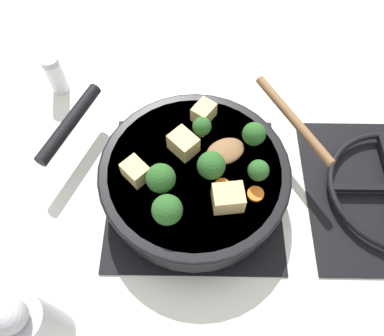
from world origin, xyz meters
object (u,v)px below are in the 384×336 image
Objects in this scene: wooden_spoon at (260,133)px; salt_shaker at (54,75)px; pepper_mill at (32,325)px; skillet_pan at (191,175)px.

wooden_spoon reaches higher than salt_shaker.
pepper_mill is at bearing 9.33° from salt_shaker.
skillet_pan and salt_shaker have the same top height.
wooden_spoon is at bearing 118.76° from skillet_pan.
salt_shaker is at bearing -130.00° from skillet_pan.
skillet_pan is 2.36× the size of pepper_mill.
wooden_spoon reaches higher than skillet_pan.
pepper_mill is (0.24, -0.21, 0.02)m from skillet_pan.
skillet_pan is 0.38m from salt_shaker.
wooden_spoon is 0.45m from pepper_mill.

